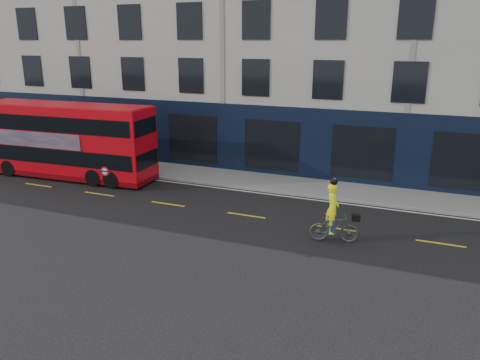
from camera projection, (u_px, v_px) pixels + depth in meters
The scene contains 8 objects.
ground at pixel (151, 214), 20.88m from camera, with size 120.00×120.00×0.00m, color black.
pavement at pixel (213, 176), 26.64m from camera, with size 60.00×3.00×0.12m, color gray.
kerb at pixel (201, 183), 25.30m from camera, with size 60.00×0.12×0.13m, color gray.
building_terrace at pixel (254, 40), 30.23m from camera, with size 50.00×10.07×15.00m.
road_edge_line at pixel (199, 185), 25.05m from camera, with size 58.00×0.10×0.01m, color silver.
lane_dashes at pixel (168, 204), 22.21m from camera, with size 58.00×0.12×0.01m, color gold, non-canonical shape.
bus at pixel (67, 140), 26.06m from camera, with size 10.37×2.80×4.14m.
cyclist at pixel (334, 221), 17.83m from camera, with size 1.95×0.94×2.56m.
Camera 1 is at (11.06, -16.63, 7.46)m, focal length 35.00 mm.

